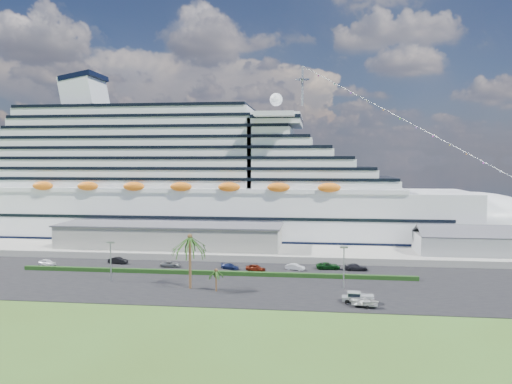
# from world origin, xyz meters

# --- Properties ---
(ground) EXTENTS (420.00, 420.00, 0.00)m
(ground) POSITION_xyz_m (0.00, 0.00, 0.00)
(ground) COLOR #39551C
(ground) RESTS_ON ground
(asphalt_lot) EXTENTS (140.00, 38.00, 0.12)m
(asphalt_lot) POSITION_xyz_m (0.00, 11.00, 0.06)
(asphalt_lot) COLOR black
(asphalt_lot) RESTS_ON ground
(wharf) EXTENTS (240.00, 20.00, 1.80)m
(wharf) POSITION_xyz_m (0.00, 40.00, 0.90)
(wharf) COLOR gray
(wharf) RESTS_ON ground
(water) EXTENTS (420.00, 160.00, 0.02)m
(water) POSITION_xyz_m (0.00, 130.00, 0.01)
(water) COLOR black
(water) RESTS_ON ground
(cruise_ship) EXTENTS (191.00, 38.00, 54.00)m
(cruise_ship) POSITION_xyz_m (-21.53, 64.00, 16.69)
(cruise_ship) COLOR silver
(cruise_ship) RESTS_ON ground
(terminal_building) EXTENTS (61.00, 15.00, 6.30)m
(terminal_building) POSITION_xyz_m (-25.00, 40.00, 5.01)
(terminal_building) COLOR gray
(terminal_building) RESTS_ON wharf
(port_shed) EXTENTS (24.00, 12.31, 7.37)m
(port_shed) POSITION_xyz_m (52.00, 40.00, 4.40)
(port_shed) COLOR gray
(port_shed) RESTS_ON wharf
(hedge) EXTENTS (88.00, 1.10, 0.90)m
(hedge) POSITION_xyz_m (-8.00, 16.00, 0.57)
(hedge) COLOR black
(hedge) RESTS_ON asphalt_lot
(lamp_post_left) EXTENTS (1.60, 0.35, 8.27)m
(lamp_post_left) POSITION_xyz_m (-28.00, 8.00, 5.34)
(lamp_post_left) COLOR gray
(lamp_post_left) RESTS_ON asphalt_lot
(lamp_post_right) EXTENTS (1.60, 0.35, 8.27)m
(lamp_post_right) POSITION_xyz_m (20.00, 8.00, 5.34)
(lamp_post_right) COLOR gray
(lamp_post_right) RESTS_ON asphalt_lot
(palm_tall) EXTENTS (8.82, 8.82, 11.13)m
(palm_tall) POSITION_xyz_m (-10.00, 4.00, 9.20)
(palm_tall) COLOR #47301E
(palm_tall) RESTS_ON ground
(palm_short) EXTENTS (3.53, 3.53, 4.56)m
(palm_short) POSITION_xyz_m (-4.50, 2.50, 3.67)
(palm_short) COLOR #47301E
(palm_short) RESTS_ON ground
(parked_car_0) EXTENTS (4.78, 3.13, 1.51)m
(parked_car_0) POSITION_xyz_m (-49.38, 20.70, 0.88)
(parked_car_0) COLOR white
(parked_car_0) RESTS_ON asphalt_lot
(parked_car_1) EXTENTS (4.93, 2.25, 1.57)m
(parked_car_1) POSITION_xyz_m (-33.47, 24.96, 0.90)
(parked_car_1) COLOR black
(parked_car_1) RESTS_ON asphalt_lot
(parked_car_2) EXTENTS (4.67, 2.16, 1.30)m
(parked_car_2) POSITION_xyz_m (-19.66, 22.89, 0.77)
(parked_car_2) COLOR gray
(parked_car_2) RESTS_ON asphalt_lot
(parked_car_3) EXTENTS (4.76, 3.35, 1.28)m
(parked_car_3) POSITION_xyz_m (-5.22, 22.15, 0.76)
(parked_car_3) COLOR #141E47
(parked_car_3) RESTS_ON asphalt_lot
(parked_car_4) EXTENTS (4.93, 3.40, 1.56)m
(parked_car_4) POSITION_xyz_m (0.92, 20.69, 0.90)
(parked_car_4) COLOR #651C0D
(parked_car_4) RESTS_ON asphalt_lot
(parked_car_5) EXTENTS (4.60, 2.63, 1.43)m
(parked_car_5) POSITION_xyz_m (9.78, 23.03, 0.84)
(parked_car_5) COLOR silver
(parked_car_5) RESTS_ON asphalt_lot
(parked_car_6) EXTENTS (5.73, 2.91, 1.55)m
(parked_car_6) POSITION_xyz_m (17.37, 24.92, 0.90)
(parked_car_6) COLOR #0E3812
(parked_car_6) RESTS_ON asphalt_lot
(parked_car_7) EXTENTS (5.41, 2.44, 1.54)m
(parked_car_7) POSITION_xyz_m (23.62, 24.23, 0.89)
(parked_car_7) COLOR black
(parked_car_7) RESTS_ON asphalt_lot
(pickup_truck) EXTENTS (5.68, 2.34, 1.97)m
(pickup_truck) POSITION_xyz_m (21.86, -2.32, 1.20)
(pickup_truck) COLOR black
(pickup_truck) RESTS_ON asphalt_lot
(boat_trailer) EXTENTS (5.70, 4.17, 1.58)m
(boat_trailer) POSITION_xyz_m (22.87, -4.87, 1.17)
(boat_trailer) COLOR gray
(boat_trailer) RESTS_ON asphalt_lot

